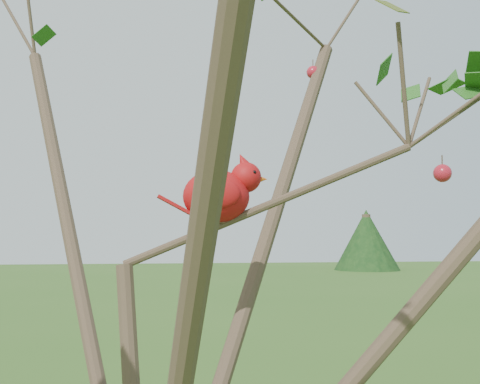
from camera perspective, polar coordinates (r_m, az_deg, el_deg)
The scene contains 3 objects.
crabapple_tree at distance 1.14m, azimuth -7.29°, elevation 1.45°, with size 2.35×2.05×2.95m.
cardinal at distance 1.26m, azimuth -1.90°, elevation -0.16°, with size 0.23×0.12×0.16m.
distant_trees at distance 25.08m, azimuth -15.54°, elevation -4.94°, with size 41.62×16.61×3.34m.
Camera 1 is at (0.00, -1.16, 2.01)m, focal length 45.00 mm.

